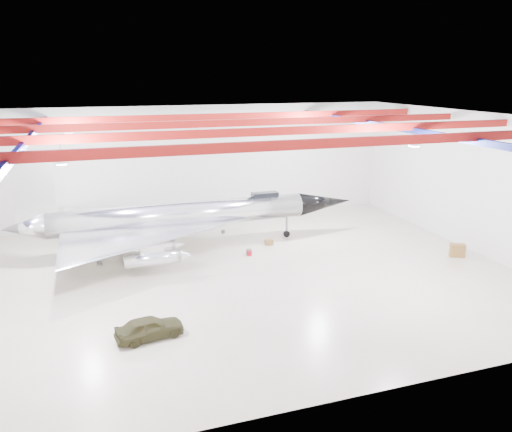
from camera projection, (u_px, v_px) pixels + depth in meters
name	position (u px, v px, depth m)	size (l,w,h in m)	color
floor	(231.00, 276.00, 35.26)	(40.00, 40.00, 0.00)	beige
wall_back	(188.00, 164.00, 47.46)	(40.00, 40.00, 0.00)	silver
wall_right	(471.00, 182.00, 39.79)	(30.00, 30.00, 0.00)	silver
ceiling	(228.00, 118.00, 32.25)	(40.00, 40.00, 0.00)	#0A0F38
ceiling_structure	(228.00, 129.00, 32.44)	(39.50, 29.50, 1.08)	maroon
jet_aircraft	(181.00, 218.00, 40.23)	(28.51, 16.31, 7.79)	silver
jeep	(149.00, 328.00, 26.79)	(1.47, 3.66, 1.25)	#34311A
desk	(457.00, 250.00, 38.89)	(1.13, 0.56, 1.03)	brown
crate_ply	(171.00, 257.00, 38.54)	(0.45, 0.36, 0.31)	olive
toolbox_red	(148.00, 239.00, 42.61)	(0.51, 0.41, 0.36)	maroon
engine_drum	(249.00, 252.00, 39.50)	(0.45, 0.45, 0.40)	#59595B
parts_bin	(269.00, 242.00, 41.70)	(0.65, 0.52, 0.45)	olive
crate_small	(99.00, 263.00, 37.26)	(0.35, 0.28, 0.24)	#59595B
tool_chest	(249.00, 253.00, 39.22)	(0.41, 0.41, 0.37)	maroon
spares_box	(223.00, 232.00, 44.75)	(0.34, 0.34, 0.31)	#59595B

